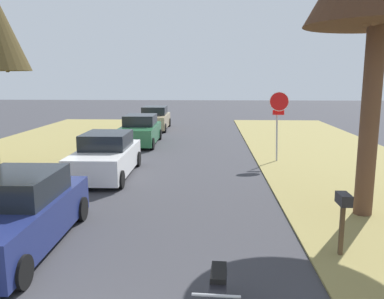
# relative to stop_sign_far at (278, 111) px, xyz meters

# --- Properties ---
(stop_sign_far) EXTENTS (0.81, 0.61, 2.93)m
(stop_sign_far) POSITION_rel_stop_sign_far_xyz_m (0.00, 0.00, 0.00)
(stop_sign_far) COLOR #9EA0A5
(stop_sign_far) RESTS_ON grass_verge_right
(parked_sedan_navy) EXTENTS (1.99, 4.42, 1.57)m
(parked_sedan_navy) POSITION_rel_stop_sign_far_xyz_m (-6.96, -8.98, -1.44)
(parked_sedan_navy) COLOR navy
(parked_sedan_navy) RESTS_ON ground
(parked_sedan_white) EXTENTS (1.99, 4.42, 1.57)m
(parked_sedan_white) POSITION_rel_stop_sign_far_xyz_m (-6.67, -2.74, -1.44)
(parked_sedan_white) COLOR white
(parked_sedan_white) RESTS_ON ground
(parked_sedan_green) EXTENTS (1.99, 4.42, 1.57)m
(parked_sedan_green) POSITION_rel_stop_sign_far_xyz_m (-6.65, 4.29, -1.44)
(parked_sedan_green) COLOR #28663D
(parked_sedan_green) RESTS_ON ground
(parked_sedan_tan) EXTENTS (1.99, 4.42, 1.57)m
(parked_sedan_tan) POSITION_rel_stop_sign_far_xyz_m (-6.74, 10.54, -1.44)
(parked_sedan_tan) COLOR tan
(parked_sedan_tan) RESTS_ON ground
(curbside_mailbox) EXTENTS (0.22, 0.44, 1.27)m
(curbside_mailbox) POSITION_rel_stop_sign_far_xyz_m (-0.23, -9.17, -1.11)
(curbside_mailbox) COLOR brown
(curbside_mailbox) RESTS_ON grass_verge_right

